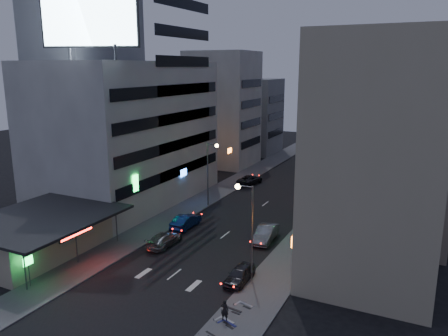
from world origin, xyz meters
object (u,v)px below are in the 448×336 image
Objects in this scene: road_car_silver at (165,239)px; scooter_black_b at (243,304)px; parked_car_left at (250,180)px; scooter_silver_a at (235,315)px; scooter_black_a at (217,330)px; parked_car_right_far at (316,188)px; parked_car_right_near at (240,275)px; scooter_blue at (237,319)px; parked_car_right_mid at (266,234)px; person at (225,310)px; road_car_blue at (186,221)px; scooter_silver_b at (254,299)px.

scooter_black_b is at bearing 146.51° from road_car_silver.
scooter_silver_a is at bearing 119.05° from parked_car_left.
scooter_black_a is 1.98m from scooter_silver_a.
scooter_silver_a reaches higher than scooter_black_a.
scooter_black_b is (3.10, -33.02, -0.00)m from parked_car_right_far.
parked_car_right_far reaches higher than scooter_black_a.
parked_car_right_near is 6.51m from scooter_blue.
parked_car_right_mid is 15.64m from scooter_blue.
person is (2.58, -14.89, 0.12)m from parked_car_right_mid.
parked_car_left is 36.97m from person.
scooter_silver_a is (0.41, 1.94, 0.11)m from scooter_black_a.
road_car_blue is at bearing 100.14° from parked_car_left.
scooter_silver_a is at bearing -173.75° from scooter_silver_b.
parked_car_right_near is 9.27m from parked_car_right_mid.
parked_car_right_mid reaches higher than road_car_silver.
scooter_black_b is (-0.11, 1.53, 0.00)m from scooter_silver_a.
parked_car_right_mid is 13.76m from scooter_black_b.
road_car_silver is at bearing -44.07° from person.
parked_car_right_near is 0.86× the size of road_car_silver.
parked_car_left is 35.05m from scooter_silver_b.
parked_car_left reaches higher than scooter_black_a.
scooter_silver_b is at bearing -15.79° from scooter_black_b.
road_car_blue is at bearing 63.41° from scooter_blue.
road_car_blue is 2.33× the size of scooter_silver_a.
road_car_silver is 2.35× the size of scooter_black_b.
scooter_black_b is (0.71, 1.53, -0.19)m from person.
scooter_blue is at bearing -86.97° from parked_car_right_far.
parked_car_right_mid reaches higher than parked_car_right_near.
parked_car_right_mid is 0.99× the size of parked_car_left.
scooter_silver_a is at bearing 6.37° from scooter_black_a.
parked_car_right_mid is 9.25m from road_car_blue.
person is at bearing -88.75° from parked_car_right_far.
scooter_silver_a is 1.03× the size of scooter_blue.
scooter_silver_a is at bearing -167.28° from scooter_black_b.
parked_car_right_mid is 1.05× the size of road_car_blue.
parked_car_right_near is at bearing 52.96° from scooter_silver_b.
road_car_blue is (-9.44, -20.01, 0.03)m from parked_car_right_far.
road_car_silver is (1.41, -25.39, -0.00)m from parked_car_left.
parked_car_left reaches higher than scooter_silver_b.
person is 1.17m from scooter_blue.
parked_car_right_far is at bearing -90.16° from person.
scooter_blue is at bearing 160.18° from person.
scooter_silver_a is at bearing 176.07° from person.
parked_car_right_mid is 2.50× the size of scooter_silver_b.
scooter_silver_b is at bearing 8.63° from scooter_black_a.
parked_car_right_mid is 12.92m from scooter_silver_b.
road_car_blue is at bearing -117.95° from parked_car_right_far.
road_car_blue is 2.32× the size of scooter_black_b.
parked_car_left is 2.53× the size of scooter_silver_b.
road_car_silver reaches higher than scooter_blue.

